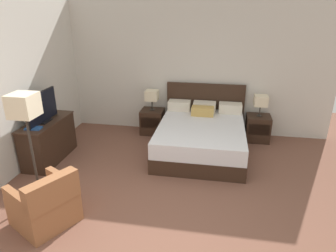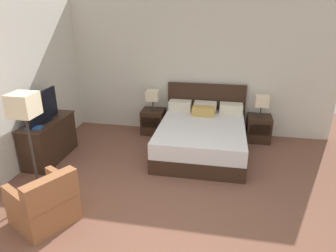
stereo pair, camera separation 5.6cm
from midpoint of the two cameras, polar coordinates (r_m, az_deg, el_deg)
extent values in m
plane|color=brown|center=(3.79, -5.40, -22.54)|extent=(11.30, 11.30, 0.00)
cube|color=beige|center=(6.56, 2.94, 10.97)|extent=(6.21, 0.06, 2.85)
cube|color=beige|center=(5.49, -27.89, 6.34)|extent=(0.06, 5.57, 2.85)
cube|color=#332116|center=(5.85, 5.95, -3.76)|extent=(1.61, 2.01, 0.28)
cube|color=silver|center=(5.73, 6.05, -1.20)|extent=(1.60, 1.99, 0.29)
cube|color=#332116|center=(6.65, 6.78, 3.32)|extent=(1.68, 0.05, 1.13)
cube|color=beige|center=(6.48, 1.93, 3.95)|extent=(0.47, 0.28, 0.20)
cube|color=beige|center=(6.43, 6.71, 3.67)|extent=(0.47, 0.28, 0.20)
cube|color=beige|center=(6.43, 11.53, 3.36)|extent=(0.47, 0.28, 0.20)
cube|color=tan|center=(6.18, 6.35, 2.83)|extent=(0.45, 0.22, 0.18)
cube|color=#332116|center=(6.69, -3.23, 0.89)|extent=(0.49, 0.46, 0.54)
cube|color=black|center=(6.46, -3.69, 0.64)|extent=(0.41, 0.01, 0.24)
cube|color=#332116|center=(6.58, 16.48, -0.37)|extent=(0.49, 0.46, 0.54)
cube|color=black|center=(6.35, 16.72, -0.67)|extent=(0.41, 0.01, 0.24)
cylinder|color=#332D28|center=(6.59, -3.28, 3.16)|extent=(0.11, 0.11, 0.02)
cylinder|color=#332D28|center=(6.56, -3.30, 4.10)|extent=(0.02, 0.02, 0.21)
cube|color=beige|center=(6.50, -3.34, 5.86)|extent=(0.27, 0.27, 0.21)
cylinder|color=#332D28|center=(6.48, 16.74, 1.92)|extent=(0.11, 0.11, 0.02)
cylinder|color=#332D28|center=(6.45, 16.85, 2.86)|extent=(0.02, 0.02, 0.21)
cube|color=beige|center=(6.39, 17.05, 4.65)|extent=(0.27, 0.27, 0.21)
cube|color=#332116|center=(5.89, -22.04, -2.56)|extent=(0.46, 1.18, 0.76)
cube|color=#382419|center=(5.76, -22.55, 0.78)|extent=(0.47, 1.21, 0.02)
cube|color=black|center=(5.73, -22.78, 0.85)|extent=(0.18, 0.26, 0.02)
cube|color=black|center=(5.64, -23.16, 3.36)|extent=(0.04, 0.85, 0.53)
cube|color=black|center=(5.63, -22.99, 3.36)|extent=(0.01, 0.83, 0.51)
cube|color=#234C8E|center=(5.46, -24.51, -0.38)|extent=(0.27, 0.18, 0.03)
cube|color=#935B38|center=(4.36, -22.78, -14.36)|extent=(0.92, 0.92, 0.40)
cube|color=#935B38|center=(3.94, -21.60, -11.54)|extent=(0.47, 0.67, 0.36)
cube|color=#935B38|center=(4.10, -26.99, -12.61)|extent=(0.59, 0.38, 0.18)
cube|color=#935B38|center=(4.31, -19.94, -9.68)|extent=(0.59, 0.38, 0.18)
cylinder|color=#332D28|center=(4.93, -23.36, -12.54)|extent=(0.28, 0.28, 0.02)
cylinder|color=#332D28|center=(4.62, -24.55, -5.80)|extent=(0.03, 0.03, 1.28)
cube|color=beige|center=(4.34, -26.17, 3.58)|extent=(0.33, 0.33, 0.31)
camera|label=1|loc=(0.03, -90.31, -0.12)|focal=32.00mm
camera|label=2|loc=(0.03, 89.69, 0.12)|focal=32.00mm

